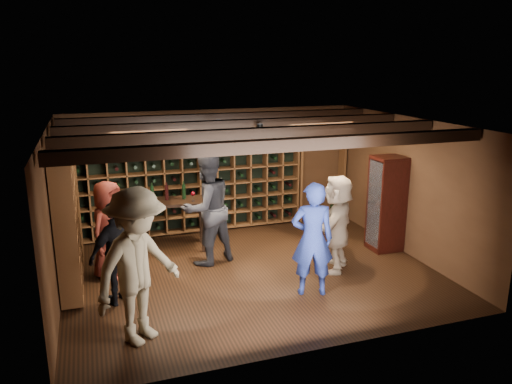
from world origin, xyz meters
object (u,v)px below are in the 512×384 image
object	(u,v)px
man_blue_shirt	(312,239)
guest_woman_black	(118,253)
tasting_table	(170,207)
guest_red_floral	(109,230)
display_cabinet	(386,205)
man_grey_suit	(207,208)
guest_beige	(337,223)
guest_khaki	(138,267)

from	to	relation	value
man_blue_shirt	guest_woman_black	distance (m)	2.85
man_blue_shirt	tasting_table	distance (m)	3.07
guest_red_floral	tasting_table	world-z (taller)	guest_red_floral
display_cabinet	man_grey_suit	world-z (taller)	man_grey_suit
guest_beige	guest_woman_black	bearing A→B (deg)	-47.95
man_grey_suit	guest_beige	bearing A→B (deg)	132.50
man_blue_shirt	guest_red_floral	xyz separation A→B (m)	(-2.85, 1.62, -0.07)
display_cabinet	man_grey_suit	distance (m)	3.33
guest_red_floral	guest_beige	bearing A→B (deg)	-65.90
man_grey_suit	guest_woman_black	bearing A→B (deg)	12.85
man_blue_shirt	guest_beige	world-z (taller)	man_blue_shirt
guest_khaki	man_grey_suit	bearing A→B (deg)	20.37
man_grey_suit	guest_woman_black	xyz separation A→B (m)	(-1.57, -1.05, -0.23)
guest_red_floral	guest_beige	xyz separation A→B (m)	(3.63, -0.92, 0.01)
man_blue_shirt	guest_beige	size ratio (longest dim) A/B	1.06
guest_khaki	guest_beige	xyz separation A→B (m)	(3.38, 1.21, -0.18)
display_cabinet	tasting_table	bearing A→B (deg)	161.29
guest_woman_black	guest_khaki	bearing A→B (deg)	70.72
guest_red_floral	guest_khaki	size ratio (longest dim) A/B	0.81
guest_red_floral	man_grey_suit	bearing A→B (deg)	-49.19
guest_khaki	guest_beige	distance (m)	3.60
display_cabinet	guest_khaki	xyz separation A→B (m)	(-4.69, -1.77, 0.15)
guest_khaki	tasting_table	size ratio (longest dim) A/B	1.50
man_blue_shirt	guest_red_floral	size ratio (longest dim) A/B	1.08
man_blue_shirt	guest_khaki	distance (m)	2.65
tasting_table	guest_beige	bearing A→B (deg)	-28.21
display_cabinet	tasting_table	distance (m)	4.01
display_cabinet	man_blue_shirt	distance (m)	2.43
man_grey_suit	tasting_table	bearing A→B (deg)	-80.31
guest_beige	tasting_table	world-z (taller)	guest_beige
man_blue_shirt	display_cabinet	bearing A→B (deg)	-132.61
display_cabinet	guest_red_floral	size ratio (longest dim) A/B	1.08
man_blue_shirt	guest_khaki	size ratio (longest dim) A/B	0.87
man_grey_suit	guest_beige	distance (m)	2.23
display_cabinet	tasting_table	world-z (taller)	display_cabinet
guest_red_floral	guest_beige	size ratio (longest dim) A/B	0.98
man_grey_suit	display_cabinet	bearing A→B (deg)	151.41
guest_khaki	tasting_table	world-z (taller)	guest_khaki
man_grey_suit	guest_beige	xyz separation A→B (m)	(1.99, -0.99, -0.17)
guest_khaki	guest_beige	size ratio (longest dim) A/B	1.22
man_blue_shirt	guest_woman_black	size ratio (longest dim) A/B	1.14
guest_khaki	man_blue_shirt	bearing A→B (deg)	-26.23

